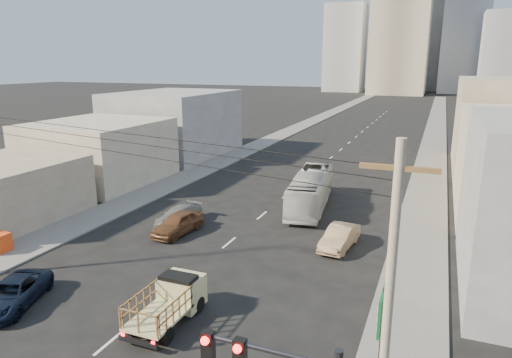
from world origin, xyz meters
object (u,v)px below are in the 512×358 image
Objects in this scene: sedan_grey at (179,216)px; utility_pole at (386,328)px; sedan_brown at (178,223)px; green_sign at (381,325)px; navy_pickup at (12,293)px; sedan_tan at (340,237)px; city_bus at (311,190)px; flatbed_pickup at (169,299)px.

utility_pole reaches higher than sedan_grey.
utility_pole reaches higher than sedan_brown.
sedan_grey is at bearing 126.20° from sedan_brown.
green_sign is (16.18, -14.39, 3.11)m from sedan_grey.
sedan_tan is at bearing 25.72° from navy_pickup.
sedan_grey is at bearing 134.36° from utility_pole.
navy_pickup is 18.81m from sedan_tan.
sedan_brown is 0.88× the size of green_sign.
sedan_brown is 11.15m from sedan_tan.
city_bus is 1.06× the size of utility_pole.
city_bus is 2.43× the size of sedan_grey.
flatbed_pickup is 8.10m from navy_pickup.
navy_pickup is 0.95× the size of green_sign.
utility_pole is at bearing -39.21° from sedan_grey.
sedan_tan is 0.99× the size of sedan_grey.
navy_pickup is at bearing -128.55° from sedan_tan.
utility_pole is at bearing -28.45° from flatbed_pickup.
utility_pole is (15.55, -15.21, 4.43)m from sedan_brown.
sedan_brown reaches higher than sedan_grey.
flatbed_pickup is 12.09m from utility_pole.
utility_pole is at bearing -30.57° from navy_pickup.
city_bus is 26.15m from utility_pole.
sedan_tan is 0.43× the size of utility_pole.
sedan_brown is at bearing -134.30° from city_bus.
navy_pickup is at bearing 168.37° from utility_pole.
navy_pickup reaches higher than sedan_grey.
sedan_brown is (-5.54, 9.79, -0.34)m from flatbed_pickup.
flatbed_pickup is 1.01× the size of sedan_grey.
city_bus reaches higher than sedan_grey.
flatbed_pickup is at bearing -101.50° from city_bus.
sedan_grey is at bearing -173.16° from sedan_tan.
green_sign is at bearing -16.81° from flatbed_pickup.
sedan_brown is 1.01× the size of sedan_grey.
sedan_grey is 24.06m from utility_pole.
green_sign is (17.57, -1.19, 3.09)m from navy_pickup.
sedan_tan reaches higher than sedan_grey.
city_bus reaches higher than sedan_tan.
flatbed_pickup reaches higher than sedan_brown.
sedan_brown is 22.20m from utility_pole.
utility_pole reaches higher than city_bus.
sedan_brown is (2.36, 11.52, 0.10)m from navy_pickup.
green_sign reaches higher than flatbed_pickup.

